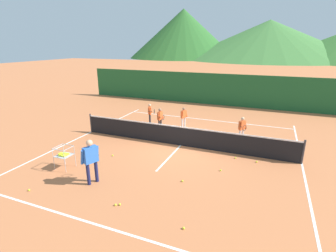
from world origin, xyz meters
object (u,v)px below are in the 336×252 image
Objects in this scene: tennis_ball_0 at (29,190)px; tennis_ball_3 at (221,170)px; tennis_net at (181,136)px; student_0 at (150,112)px; student_1 at (160,117)px; tennis_ball_8 at (182,181)px; tennis_ball_4 at (120,204)px; tennis_ball_2 at (115,205)px; tennis_ball_5 at (257,162)px; student_2 at (184,115)px; ball_cart at (64,155)px; tennis_ball_1 at (184,228)px; tennis_ball_6 at (113,155)px; tennis_ball_7 at (235,158)px; student_3 at (242,127)px; instructor at (91,157)px.

tennis_ball_3 is at bearing 33.97° from tennis_ball_0.
tennis_net reaches higher than tennis_ball_3.
tennis_ball_3 is at bearing -41.18° from student_0.
student_1 reaches higher than tennis_ball_3.
tennis_ball_8 is (-1.11, -1.32, 0.00)m from tennis_ball_3.
tennis_ball_4 and tennis_ball_8 have the same top height.
student_0 is at bearing 108.78° from tennis_ball_2.
tennis_ball_2 and tennis_ball_5 have the same top height.
student_2 reaches higher than ball_cart.
tennis_ball_1 and tennis_ball_6 have the same top height.
tennis_net is 6.66m from tennis_ball_0.
student_2 reaches higher than tennis_ball_2.
tennis_ball_0 is (-3.38, -5.72, -0.47)m from tennis_net.
tennis_ball_3 and tennis_ball_6 have the same top height.
ball_cart is at bearing -160.28° from tennis_ball_3.
ball_cart is at bearing -150.78° from tennis_ball_7.
tennis_ball_7 is (-0.88, 0.06, 0.00)m from tennis_ball_5.
tennis_ball_1 is at bearing 2.13° from tennis_ball_0.
tennis_net is at bearing -146.56° from student_3.
student_1 is 5.98m from tennis_ball_5.
tennis_ball_8 is (1.43, 2.12, 0.00)m from tennis_ball_2.
tennis_net is 156.51× the size of tennis_ball_1.
tennis_ball_0 and tennis_ball_7 have the same top height.
tennis_ball_8 is (-1.49, -2.69, 0.00)m from tennis_ball_7.
tennis_ball_0 is 5.42m from tennis_ball_1.
tennis_ball_3 and tennis_ball_5 have the same top height.
student_1 is at bearing 83.11° from tennis_ball_6.
tennis_ball_7 is 3.08m from tennis_ball_8.
tennis_ball_3 is (-0.33, -3.63, -0.72)m from student_3.
tennis_ball_8 is at bearing -58.43° from student_1.
tennis_ball_0 is 1.00× the size of tennis_ball_5.
tennis_ball_3 is at bearing 53.56° from tennis_ball_2.
ball_cart is at bearing -136.99° from student_3.
tennis_ball_7 is (5.06, 1.78, 0.00)m from tennis_ball_6.
student_2 reaches higher than tennis_ball_3.
ball_cart is 13.22× the size of tennis_ball_7.
tennis_ball_1 and tennis_ball_5 have the same top height.
student_0 is 18.04× the size of tennis_ball_4.
ball_cart is 5.75m from tennis_ball_1.
tennis_ball_5 is (1.53, 4.95, 0.00)m from tennis_ball_1.
tennis_net reaches higher than tennis_ball_4.
tennis_ball_5 is at bearing 16.16° from tennis_ball_6.
tennis_ball_6 is (1.10, 1.67, -0.55)m from ball_cart.
student_3 reaches higher than tennis_ball_4.
student_3 is (3.43, -1.00, 0.03)m from student_2.
instructor is 24.11× the size of tennis_ball_7.
tennis_ball_0 is 3.18m from tennis_ball_2.
tennis_net is 11.84× the size of ball_cart.
tennis_ball_3 is at bearing 19.72° from ball_cart.
tennis_ball_4 is (0.11, 0.07, 0.00)m from tennis_ball_2.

